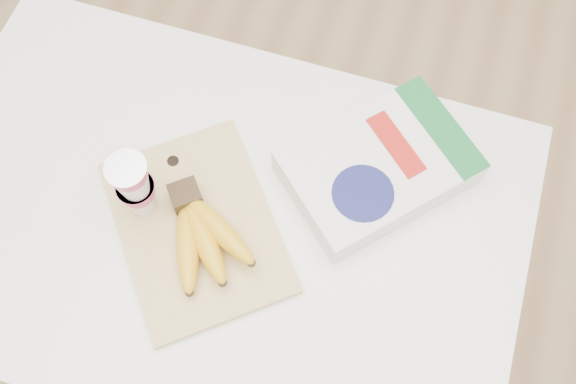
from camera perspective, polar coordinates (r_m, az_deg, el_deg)
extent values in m
plane|color=tan|center=(1.81, -4.06, -11.24)|extent=(4.00, 4.00, 0.00)
cube|color=white|center=(1.44, -5.07, -7.89)|extent=(1.03, 0.69, 0.77)
cube|color=#DBC378|center=(1.06, -8.12, -3.07)|extent=(0.40, 0.41, 0.02)
cube|color=#382816|center=(1.05, -9.11, -0.32)|extent=(0.07, 0.06, 0.03)
ellipsoid|color=gold|center=(1.03, -8.91, -4.65)|extent=(0.10, 0.17, 0.05)
sphere|color=#382816|center=(1.00, -8.76, -8.81)|extent=(0.01, 0.01, 0.01)
ellipsoid|color=gold|center=(1.02, -7.47, -4.18)|extent=(0.14, 0.15, 0.05)
sphere|color=#382816|center=(0.99, -5.83, -8.02)|extent=(0.01, 0.01, 0.01)
ellipsoid|color=gold|center=(1.02, -6.21, -3.27)|extent=(0.16, 0.11, 0.05)
sphere|color=#382816|center=(0.99, -3.27, -6.31)|extent=(0.01, 0.01, 0.01)
cylinder|color=silver|center=(0.95, -14.28, 2.08)|extent=(0.06, 0.06, 0.00)
cube|color=white|center=(1.08, 7.99, 2.16)|extent=(0.35, 0.35, 0.06)
cube|color=#16662D|center=(1.10, 13.47, 5.70)|extent=(0.18, 0.17, 0.00)
cylinder|color=#161953|center=(1.02, 6.68, -0.10)|extent=(0.14, 0.14, 0.00)
cube|color=#B01C14|center=(1.07, 9.57, 4.22)|extent=(0.12, 0.11, 0.00)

